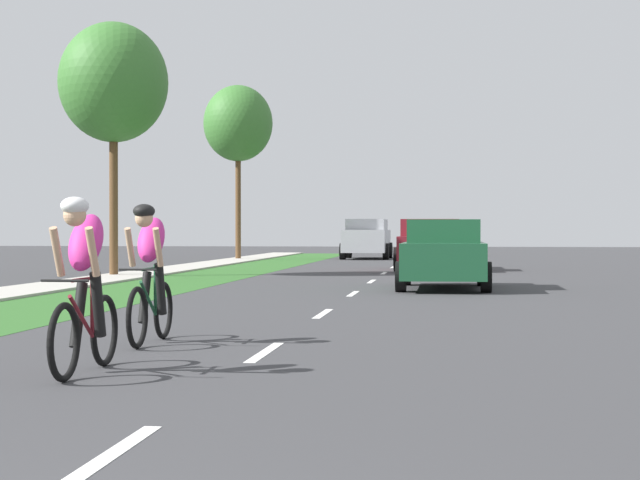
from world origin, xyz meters
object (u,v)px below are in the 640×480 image
object	(u,v)px
cyclist_trailing	(150,272)
street_tree_far	(238,124)
pickup_maroon	(430,244)
suv_silver	(367,238)
cyclist_lead	(84,284)
sedan_dark_green	(444,254)
street_tree_near	(113,83)

from	to	relation	value
cyclist_trailing	street_tree_far	size ratio (longest dim) A/B	0.22
cyclist_trailing	pickup_maroon	xyz separation A→B (m)	(2.77, 22.43, 0.02)
cyclist_trailing	suv_silver	xyz separation A→B (m)	(-0.31, 35.49, 0.14)
cyclist_lead	street_tree_far	distance (m)	36.76
sedan_dark_green	suv_silver	world-z (taller)	suv_silver
suv_silver	cyclist_trailing	bearing A→B (deg)	-89.49
sedan_dark_green	street_tree_far	bearing A→B (deg)	112.61
suv_silver	street_tree_far	distance (m)	7.73
cyclist_lead	street_tree_near	world-z (taller)	street_tree_near
suv_silver	pickup_maroon	bearing A→B (deg)	-76.70
sedan_dark_green	pickup_maroon	bearing A→B (deg)	92.52
cyclist_trailing	sedan_dark_green	distance (m)	12.09
sedan_dark_green	street_tree_near	bearing A→B (deg)	151.23
cyclist_lead	pickup_maroon	distance (m)	25.06
cyclist_lead	suv_silver	distance (m)	37.98
cyclist_trailing	street_tree_near	world-z (taller)	street_tree_near
cyclist_lead	street_tree_far	size ratio (longest dim) A/B	0.22
suv_silver	street_tree_far	world-z (taller)	street_tree_far
cyclist_lead	street_tree_near	distance (m)	20.63
sedan_dark_green	street_tree_near	world-z (taller)	street_tree_near
cyclist_lead	street_tree_near	xyz separation A→B (m)	(-6.07, 19.18, 4.59)
pickup_maroon	street_tree_far	xyz separation A→B (m)	(-8.60, 11.00, 5.13)
cyclist_lead	suv_silver	world-z (taller)	suv_silver
pickup_maroon	street_tree_near	bearing A→B (deg)	-146.65
sedan_dark_green	street_tree_far	distance (m)	24.16
cyclist_trailing	street_tree_far	bearing A→B (deg)	99.88
street_tree_near	sedan_dark_green	bearing A→B (deg)	-28.77
cyclist_trailing	street_tree_far	xyz separation A→B (m)	(-5.82, 33.43, 5.15)
cyclist_trailing	pickup_maroon	world-z (taller)	pickup_maroon
cyclist_lead	sedan_dark_green	size ratio (longest dim) A/B	0.40
street_tree_near	street_tree_far	world-z (taller)	street_tree_far
cyclist_lead	cyclist_trailing	bearing A→B (deg)	92.82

